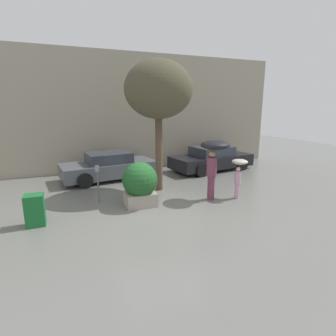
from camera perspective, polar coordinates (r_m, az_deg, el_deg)
The scene contains 10 objects.
ground_plane at distance 8.35m, azimuth -1.73°, elevation -9.83°, with size 40.00×40.00×0.00m, color slate.
building_facade at distance 14.01m, azimuth -10.75°, elevation 11.74°, with size 18.00×0.30×6.00m.
planter_box at distance 8.81m, azimuth -6.13°, elevation -3.34°, with size 1.18×1.18×1.49m.
person_adult at distance 9.36m, azimuth 9.99°, elevation 3.04°, with size 1.03×1.03×2.12m.
person_child at distance 9.77m, azimuth 15.16°, elevation -0.44°, with size 0.57×0.57×1.44m.
parked_car_near at distance 12.42m, azimuth -12.73°, elevation 0.30°, with size 4.44×2.52×1.25m.
parked_car_far at distance 14.14m, azimuth 9.44°, elevation 1.97°, with size 4.65×2.60×1.25m.
street_tree at distance 10.22m, azimuth -2.08°, elevation 16.52°, with size 2.57×2.57×5.01m.
parking_meter at distance 9.30m, azimuth -15.08°, elevation -1.74°, with size 0.14×0.14×1.32m.
newspaper_box at distance 8.26m, azimuth -26.99°, elevation -8.19°, with size 0.50×0.44×0.90m.
Camera 1 is at (-2.50, -7.28, 3.22)m, focal length 28.00 mm.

